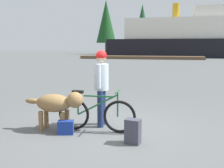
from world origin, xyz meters
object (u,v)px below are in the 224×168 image
(dog, at_px, (57,104))
(backpack, at_px, (133,131))
(handbag_pannier, at_px, (66,127))
(ferry_boat, at_px, (197,39))
(person_cyclist, at_px, (101,81))
(bicycle, at_px, (96,114))

(dog, xyz_separation_m, backpack, (1.70, -0.40, -0.36))
(handbag_pannier, xyz_separation_m, ferry_boat, (6.14, 38.97, 2.80))
(dog, bearing_deg, person_cyclist, 33.22)
(person_cyclist, height_order, handbag_pannier, person_cyclist)
(bicycle, height_order, ferry_boat, ferry_boat)
(dog, height_order, handbag_pannier, dog)
(handbag_pannier, bearing_deg, dog, 143.72)
(person_cyclist, bearing_deg, bicycle, -93.49)
(backpack, relative_size, handbag_pannier, 1.48)
(handbag_pannier, bearing_deg, bicycle, 30.47)
(dog, distance_m, handbag_pannier, 0.55)
(handbag_pannier, relative_size, ferry_boat, 0.01)
(bicycle, relative_size, handbag_pannier, 5.38)
(ferry_boat, bearing_deg, bicycle, -98.22)
(dog, bearing_deg, bicycle, 9.58)
(dog, distance_m, backpack, 1.78)
(handbag_pannier, height_order, ferry_boat, ferry_boat)
(person_cyclist, bearing_deg, ferry_boat, 81.73)
(dog, distance_m, ferry_boat, 39.38)
(backpack, height_order, ferry_boat, ferry_boat)
(backpack, distance_m, handbag_pannier, 1.46)
(bicycle, bearing_deg, dog, -170.42)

